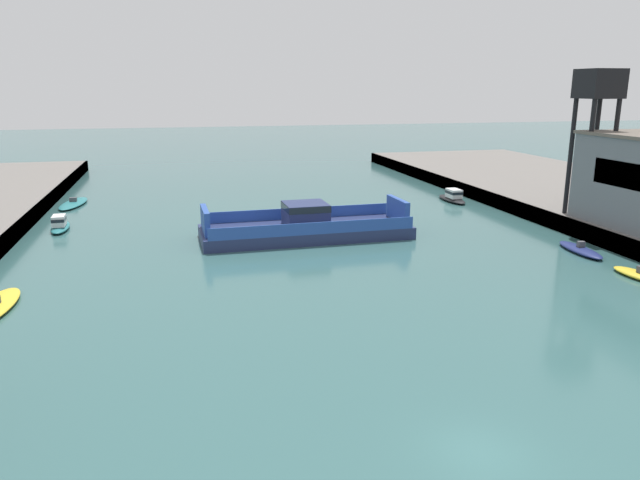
# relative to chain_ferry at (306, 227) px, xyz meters

# --- Properties ---
(ground_plane) EXTENTS (400.00, 400.00, 0.00)m
(ground_plane) POSITION_rel_chain_ferry_xyz_m (-0.74, -35.33, -1.04)
(ground_plane) COLOR #335B5B
(chain_ferry) EXTENTS (19.89, 7.41, 3.33)m
(chain_ferry) POSITION_rel_chain_ferry_xyz_m (0.00, 0.00, 0.00)
(chain_ferry) COLOR navy
(chain_ferry) RESTS_ON ground
(moored_boat_near_right) EXTENTS (1.88, 5.62, 1.56)m
(moored_boat_near_right) POSITION_rel_chain_ferry_xyz_m (-23.30, 8.69, -0.46)
(moored_boat_near_right) COLOR #237075
(moored_boat_near_right) RESTS_ON ground
(moored_boat_mid_left) EXTENTS (2.08, 5.95, 1.02)m
(moored_boat_mid_left) POSITION_rel_chain_ferry_xyz_m (21.95, -10.94, -0.77)
(moored_boat_mid_left) COLOR navy
(moored_boat_mid_left) RESTS_ON ground
(moored_boat_mid_right) EXTENTS (3.52, 8.50, 0.95)m
(moored_boat_mid_right) POSITION_rel_chain_ferry_xyz_m (-23.99, 22.09, -0.80)
(moored_boat_mid_right) COLOR #237075
(moored_boat_mid_right) RESTS_ON ground
(moored_boat_far_right) EXTENTS (1.96, 6.18, 1.62)m
(moored_boat_far_right) POSITION_rel_chain_ferry_xyz_m (21.78, 13.49, -0.43)
(moored_boat_far_right) COLOR black
(moored_boat_far_right) RESTS_ON ground
(crane_tower) EXTENTS (3.44, 3.44, 13.92)m
(crane_tower) POSITION_rel_chain_ferry_xyz_m (27.33, -4.12, 11.64)
(crane_tower) COLOR black
(crane_tower) RESTS_ON quay_right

